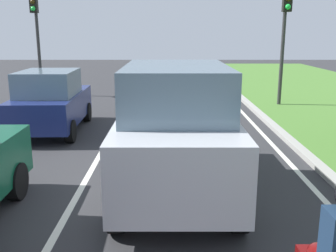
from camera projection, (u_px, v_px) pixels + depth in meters
ground_plane at (137, 126)px, 11.86m from camera, size 60.00×60.00×0.00m
lane_line_center at (115, 126)px, 11.85m from camera, size 0.12×32.00×0.01m
lane_line_right_edge at (254, 126)px, 11.87m from camera, size 0.12×32.00×0.01m
curb_right at (270, 124)px, 11.86m from camera, size 0.24×48.00×0.12m
car_suv_ahead at (175, 128)px, 6.79m from camera, size 1.98×4.51×2.28m
car_hatchback_far at (50, 102)px, 11.06m from camera, size 1.83×3.75×1.78m
traffic_light_near_right at (284, 23)px, 14.38m from camera, size 0.32×0.50×4.60m
traffic_light_overhead_left at (34, 23)px, 16.89m from camera, size 0.32×0.50×4.75m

